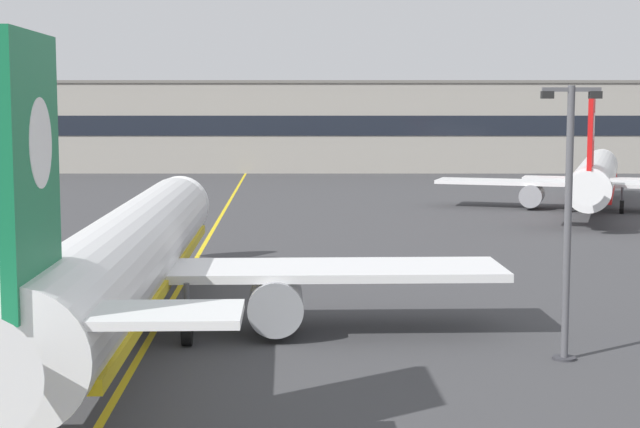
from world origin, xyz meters
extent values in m
plane|color=#3D3D3F|center=(0.00, 0.00, 0.00)|extent=(400.00, 400.00, 0.00)
cube|color=yellow|center=(0.00, 30.00, 0.00)|extent=(6.36, 179.91, 0.01)
cylinder|color=white|center=(-0.28, 11.45, 3.50)|extent=(5.03, 36.11, 3.80)
cone|color=white|center=(-0.94, 30.74, 3.50)|extent=(3.70, 2.72, 3.61)
cone|color=white|center=(0.38, -7.94, 3.90)|extent=(2.94, 2.90, 2.85)
cube|color=gold|center=(-0.28, 11.45, 2.46)|extent=(4.85, 33.23, 0.44)
cube|color=black|center=(-0.88, 28.84, 4.17)|extent=(2.89, 1.20, 0.60)
cube|color=white|center=(-0.30, 12.05, 2.65)|extent=(32.15, 5.89, 0.36)
cylinder|color=gray|center=(5.93, 11.26, 1.43)|extent=(2.42, 3.68, 2.30)
cylinder|color=black|center=(5.87, 13.11, 1.43)|extent=(1.96, 0.25, 1.95)
cube|color=#147042|center=(0.26, -4.34, 8.05)|extent=(0.56, 4.81, 7.20)
cylinder|color=white|center=(0.25, -4.04, 8.77)|extent=(0.52, 2.41, 2.40)
cube|color=white|center=(0.28, -4.94, 4.36)|extent=(11.09, 3.17, 0.24)
cylinder|color=#4C4C51|center=(-0.78, 25.94, 1.48)|extent=(0.24, 0.24, 1.60)
cylinder|color=black|center=(-0.78, 25.94, 0.45)|extent=(0.43, 0.91, 0.90)
cylinder|color=#4C4C51|center=(-2.81, 9.36, 1.77)|extent=(0.24, 0.24, 1.60)
cylinder|color=black|center=(-2.81, 9.36, 0.65)|extent=(0.44, 1.31, 1.30)
cylinder|color=#4C4C51|center=(2.39, 9.54, 1.77)|extent=(0.24, 0.24, 1.60)
cylinder|color=black|center=(2.39, 9.54, 0.65)|extent=(0.44, 1.31, 1.30)
cylinder|color=white|center=(33.10, 61.05, 3.21)|extent=(13.11, 32.55, 3.48)
cone|color=white|center=(38.35, 77.94, 3.21)|extent=(3.87, 3.26, 3.31)
cone|color=white|center=(27.83, 44.06, 3.58)|extent=(3.26, 3.23, 2.61)
cube|color=red|center=(33.10, 61.05, 2.25)|extent=(12.26, 30.01, 0.40)
cube|color=black|center=(37.83, 76.28, 3.82)|extent=(2.79, 1.74, 0.55)
cube|color=white|center=(33.27, 61.57, 2.42)|extent=(29.32, 12.90, 0.33)
cylinder|color=gray|center=(27.57, 62.38, 1.31)|extent=(2.99, 3.78, 2.11)
cylinder|color=black|center=(28.07, 64.00, 1.31)|extent=(1.76, 0.69, 1.79)
cube|color=red|center=(28.81, 47.21, 7.38)|extent=(1.65, 4.31, 6.60)
cylinder|color=white|center=(28.89, 47.47, 8.04)|extent=(1.04, 2.22, 2.20)
cube|color=white|center=(28.65, 46.69, 3.99)|extent=(10.39, 5.44, 0.22)
cylinder|color=#4C4C51|center=(37.04, 73.74, 1.35)|extent=(0.22, 0.22, 1.47)
cylinder|color=black|center=(37.04, 73.74, 0.41)|extent=(0.59, 0.90, 0.83)
cylinder|color=#4C4C51|center=(30.28, 60.00, 1.63)|extent=(0.22, 0.22, 1.47)
cylinder|color=black|center=(30.28, 60.00, 0.60)|extent=(0.70, 1.25, 1.19)
cylinder|color=#4C4C51|center=(34.84, 58.59, 1.63)|extent=(0.22, 0.22, 1.47)
cylinder|color=black|center=(34.84, 58.59, 0.60)|extent=(0.70, 1.25, 1.19)
cylinder|color=#515156|center=(17.20, 7.31, 5.24)|extent=(0.28, 0.28, 10.48)
cylinder|color=#333338|center=(17.20, 7.31, 0.05)|extent=(0.90, 0.90, 0.10)
cube|color=#515156|center=(17.20, 7.31, 10.33)|extent=(2.20, 0.16, 0.16)
cube|color=black|center=(16.30, 7.31, 10.13)|extent=(0.44, 0.36, 0.28)
cube|color=black|center=(18.10, 7.31, 10.13)|extent=(0.44, 0.36, 0.28)
cube|color=#9E998E|center=(5.39, 116.21, 6.34)|extent=(155.53, 12.00, 12.67)
cube|color=black|center=(5.39, 110.16, 6.74)|extent=(149.31, 0.12, 2.80)
cube|color=slate|center=(5.39, 116.21, 12.87)|extent=(155.93, 12.40, 0.40)
camera|label=1|loc=(7.79, -30.27, 9.80)|focal=56.07mm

